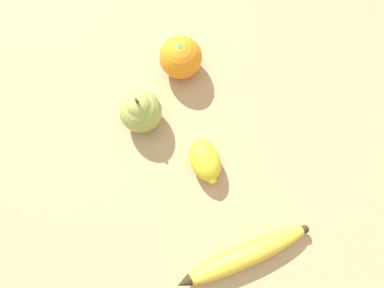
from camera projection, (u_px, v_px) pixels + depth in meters
The scene contains 5 objects.
ground_plane at pixel (178, 197), 0.64m from camera, with size 3.00×3.00×0.00m, color tan.
banana at pixel (245, 256), 0.59m from camera, with size 0.10×0.22×0.04m.
orange at pixel (181, 58), 0.67m from camera, with size 0.08×0.08×0.08m.
pear at pixel (140, 111), 0.64m from camera, with size 0.07×0.07×0.09m.
lemon at pixel (205, 161), 0.63m from camera, with size 0.08×0.07×0.05m.
Camera 1 is at (0.09, 0.02, 0.64)m, focal length 35.00 mm.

